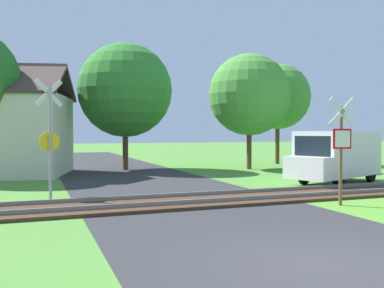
# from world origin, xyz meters

# --- Properties ---
(ground_plane) EXTENTS (160.00, 160.00, 0.00)m
(ground_plane) POSITION_xyz_m (0.00, 0.00, 0.00)
(ground_plane) COLOR #4C8433
(road_asphalt) EXTENTS (6.70, 80.00, 0.01)m
(road_asphalt) POSITION_xyz_m (0.00, 2.00, 0.00)
(road_asphalt) COLOR #2D2D30
(road_asphalt) RESTS_ON ground
(rail_track) EXTENTS (60.00, 2.60, 0.22)m
(rail_track) POSITION_xyz_m (0.00, 6.64, 0.06)
(rail_track) COLOR #422D1E
(rail_track) RESTS_ON ground
(stop_sign_near) EXTENTS (0.87, 0.19, 3.24)m
(stop_sign_near) POSITION_xyz_m (4.11, 4.57, 1.84)
(stop_sign_near) COLOR brown
(stop_sign_near) RESTS_ON ground
(crossing_sign_far) EXTENTS (0.85, 0.27, 3.87)m
(crossing_sign_far) POSITION_xyz_m (-4.02, 8.31, 2.14)
(crossing_sign_far) COLOR #9E9EA5
(crossing_sign_far) RESTS_ON ground
(tree_right) EXTENTS (4.85, 4.85, 6.85)m
(tree_right) POSITION_xyz_m (7.55, 16.81, 4.42)
(tree_right) COLOR #513823
(tree_right) RESTS_ON ground
(tree_center) EXTENTS (5.47, 5.47, 7.39)m
(tree_center) POSITION_xyz_m (0.55, 18.94, 4.64)
(tree_center) COLOR #513823
(tree_center) RESTS_ON ground
(tree_far) EXTENTS (4.54, 4.54, 6.95)m
(tree_far) POSITION_xyz_m (11.47, 20.02, 4.67)
(tree_far) COLOR #513823
(tree_far) RESTS_ON ground
(mail_truck) EXTENTS (5.24, 3.60, 2.24)m
(mail_truck) POSITION_xyz_m (7.64, 9.12, 1.24)
(mail_truck) COLOR white
(mail_truck) RESTS_ON ground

